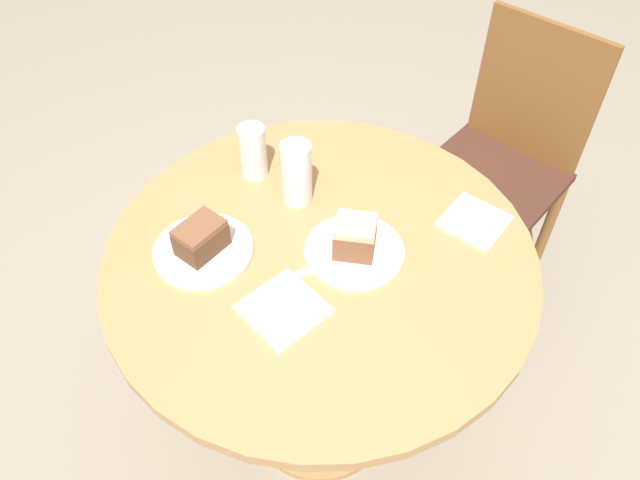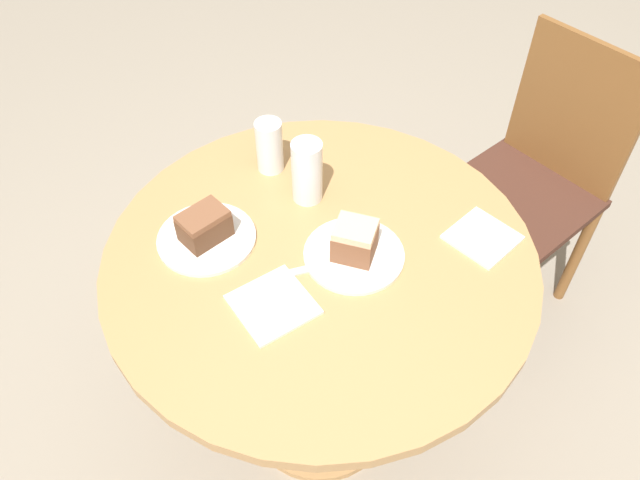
# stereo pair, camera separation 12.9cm
# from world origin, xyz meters

# --- Properties ---
(ground_plane) EXTENTS (8.00, 8.00, 0.00)m
(ground_plane) POSITION_xyz_m (0.00, 0.00, 0.00)
(ground_plane) COLOR gray
(table) EXTENTS (0.97, 0.97, 0.76)m
(table) POSITION_xyz_m (0.00, 0.00, 0.60)
(table) COLOR tan
(table) RESTS_ON ground_plane
(chair) EXTENTS (0.43, 0.45, 0.93)m
(chair) POSITION_xyz_m (0.08, 0.83, 0.49)
(chair) COLOR brown
(chair) RESTS_ON ground_plane
(plate_near) EXTENTS (0.22, 0.22, 0.01)m
(plate_near) POSITION_xyz_m (0.06, 0.05, 0.76)
(plate_near) COLOR white
(plate_near) RESTS_ON table
(plate_far) EXTENTS (0.22, 0.22, 0.01)m
(plate_far) POSITION_xyz_m (-0.21, -0.16, 0.76)
(plate_far) COLOR white
(plate_far) RESTS_ON table
(cake_slice_near) EXTENTS (0.12, 0.11, 0.08)m
(cake_slice_near) POSITION_xyz_m (0.06, 0.05, 0.81)
(cake_slice_near) COLOR brown
(cake_slice_near) RESTS_ON plate_near
(cake_slice_far) EXTENTS (0.08, 0.11, 0.07)m
(cake_slice_far) POSITION_xyz_m (-0.21, -0.16, 0.80)
(cake_slice_far) COLOR brown
(cake_slice_far) RESTS_ON plate_far
(glass_lemonade) EXTENTS (0.07, 0.07, 0.14)m
(glass_lemonade) POSITION_xyz_m (-0.29, 0.11, 0.82)
(glass_lemonade) COLOR silver
(glass_lemonade) RESTS_ON table
(glass_water) EXTENTS (0.07, 0.07, 0.16)m
(glass_water) POSITION_xyz_m (-0.15, 0.10, 0.83)
(glass_water) COLOR silver
(glass_water) RESTS_ON table
(napkin_stack) EXTENTS (0.17, 0.17, 0.01)m
(napkin_stack) POSITION_xyz_m (0.04, -0.17, 0.76)
(napkin_stack) COLOR white
(napkin_stack) RESTS_ON table
(fork) EXTENTS (0.08, 0.14, 0.00)m
(fork) POSITION_xyz_m (0.01, -0.08, 0.76)
(fork) COLOR silver
(fork) RESTS_ON table
(napkin_side) EXTENTS (0.14, 0.14, 0.01)m
(napkin_side) POSITION_xyz_m (0.23, 0.29, 0.76)
(napkin_side) COLOR white
(napkin_side) RESTS_ON table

